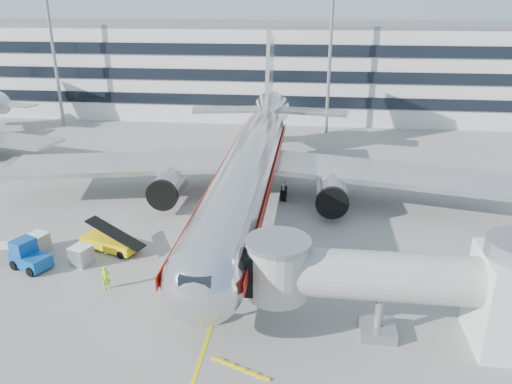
# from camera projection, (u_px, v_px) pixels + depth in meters

# --- Properties ---
(ground) EXTENTS (180.00, 180.00, 0.00)m
(ground) POSITION_uv_depth(u_px,v_px,m) (232.00, 262.00, 39.81)
(ground) COLOR gray
(ground) RESTS_ON ground
(lead_in_line) EXTENTS (0.25, 70.00, 0.01)m
(lead_in_line) POSITION_uv_depth(u_px,v_px,m) (248.00, 212.00, 49.05)
(lead_in_line) COLOR yellow
(lead_in_line) RESTS_ON ground
(main_jet) EXTENTS (50.95, 48.70, 16.06)m
(main_jet) POSITION_uv_depth(u_px,v_px,m) (251.00, 166.00, 49.10)
(main_jet) COLOR silver
(main_jet) RESTS_ON ground
(jet_bridge) EXTENTS (17.80, 4.50, 7.00)m
(jet_bridge) POSITION_uv_depth(u_px,v_px,m) (411.00, 283.00, 29.68)
(jet_bridge) COLOR silver
(jet_bridge) RESTS_ON ground
(terminal) EXTENTS (150.00, 24.25, 15.60)m
(terminal) POSITION_uv_depth(u_px,v_px,m) (283.00, 67.00, 90.55)
(terminal) COLOR silver
(terminal) RESTS_ON ground
(light_mast_west) EXTENTS (2.40, 1.20, 25.45)m
(light_mast_west) POSITION_uv_depth(u_px,v_px,m) (51.00, 31.00, 77.00)
(light_mast_west) COLOR gray
(light_mast_west) RESTS_ON ground
(light_mast_centre) EXTENTS (2.40, 1.20, 25.45)m
(light_mast_centre) POSITION_uv_depth(u_px,v_px,m) (331.00, 33.00, 72.35)
(light_mast_centre) COLOR gray
(light_mast_centre) RESTS_ON ground
(belt_loader) EXTENTS (5.38, 3.39, 2.53)m
(belt_loader) POSITION_uv_depth(u_px,v_px,m) (110.00, 242.00, 41.52)
(belt_loader) COLOR yellow
(belt_loader) RESTS_ON ground
(baggage_tug) EXTENTS (3.51, 2.91, 2.30)m
(baggage_tug) POSITION_uv_depth(u_px,v_px,m) (29.00, 256.00, 38.66)
(baggage_tug) COLOR #0D428F
(baggage_tug) RESTS_ON ground
(cargo_container_left) EXTENTS (1.76, 1.76, 1.56)m
(cargo_container_left) POSITION_uv_depth(u_px,v_px,m) (8.00, 254.00, 39.45)
(cargo_container_left) COLOR #A7AAAE
(cargo_container_left) RESTS_ON ground
(cargo_container_right) EXTENTS (1.85, 1.85, 1.53)m
(cargo_container_right) POSITION_uv_depth(u_px,v_px,m) (81.00, 255.00, 39.23)
(cargo_container_right) COLOR #A7AAAE
(cargo_container_right) RESTS_ON ground
(cargo_container_front) EXTENTS (1.82, 1.82, 1.57)m
(cargo_container_front) POSITION_uv_depth(u_px,v_px,m) (38.00, 243.00, 41.24)
(cargo_container_front) COLOR #A7AAAE
(cargo_container_front) RESTS_ON ground
(ramp_worker) EXTENTS (0.77, 0.66, 1.79)m
(ramp_worker) POSITION_uv_depth(u_px,v_px,m) (106.00, 278.00, 35.85)
(ramp_worker) COLOR #AEF119
(ramp_worker) RESTS_ON ground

